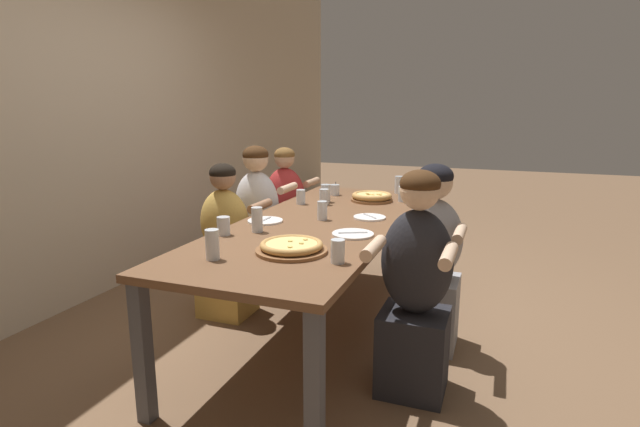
{
  "coord_description": "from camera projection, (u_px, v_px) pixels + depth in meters",
  "views": [
    {
      "loc": [
        -2.91,
        -1.08,
        1.48
      ],
      "look_at": [
        0.0,
        0.0,
        0.79
      ],
      "focal_mm": 28.0,
      "sensor_mm": 36.0,
      "label": 1
    }
  ],
  "objects": [
    {
      "name": "diner_near_midleft",
      "position": [
        415.0,
        294.0,
        2.52
      ],
      "size": [
        0.51,
        0.4,
        1.17
      ],
      "rotation": [
        0.0,
        0.0,
        1.57
      ],
      "color": "#232328",
      "rests_on": "ground"
    },
    {
      "name": "diner_far_right",
      "position": [
        286.0,
        216.0,
        4.42
      ],
      "size": [
        0.51,
        0.4,
        1.11
      ],
      "rotation": [
        0.0,
        0.0,
        -1.57
      ],
      "color": "#B22D2D",
      "rests_on": "ground"
    },
    {
      "name": "pizza_board_main",
      "position": [
        292.0,
        247.0,
        2.52
      ],
      "size": [
        0.37,
        0.37,
        0.06
      ],
      "color": "brown",
      "rests_on": "dining_table"
    },
    {
      "name": "empty_plate_b",
      "position": [
        370.0,
        217.0,
        3.26
      ],
      "size": [
        0.21,
        0.21,
        0.02
      ],
      "color": "white",
      "rests_on": "dining_table"
    },
    {
      "name": "drinking_glass_g",
      "position": [
        301.0,
        198.0,
        3.71
      ],
      "size": [
        0.07,
        0.07,
        0.11
      ],
      "color": "silver",
      "rests_on": "dining_table"
    },
    {
      "name": "drinking_glass_a",
      "position": [
        399.0,
        186.0,
        4.16
      ],
      "size": [
        0.07,
        0.07,
        0.14
      ],
      "color": "silver",
      "rests_on": "dining_table"
    },
    {
      "name": "empty_plate_c",
      "position": [
        265.0,
        221.0,
        3.17
      ],
      "size": [
        0.22,
        0.22,
        0.02
      ],
      "color": "white",
      "rests_on": "dining_table"
    },
    {
      "name": "drinking_glass_d",
      "position": [
        257.0,
        221.0,
        2.91
      ],
      "size": [
        0.07,
        0.07,
        0.15
      ],
      "color": "silver",
      "rests_on": "dining_table"
    },
    {
      "name": "empty_plate_a",
      "position": [
        353.0,
        234.0,
        2.85
      ],
      "size": [
        0.24,
        0.24,
        0.02
      ],
      "color": "white",
      "rests_on": "dining_table"
    },
    {
      "name": "cocktail_glass_blue",
      "position": [
        335.0,
        190.0,
        4.08
      ],
      "size": [
        0.08,
        0.08,
        0.11
      ],
      "color": "silver",
      "rests_on": "dining_table"
    },
    {
      "name": "drinking_glass_e",
      "position": [
        224.0,
        227.0,
        2.84
      ],
      "size": [
        0.07,
        0.07,
        0.11
      ],
      "color": "silver",
      "rests_on": "dining_table"
    },
    {
      "name": "drinking_glass_i",
      "position": [
        326.0,
        193.0,
        3.79
      ],
      "size": [
        0.07,
        0.07,
        0.14
      ],
      "color": "silver",
      "rests_on": "dining_table"
    },
    {
      "name": "drinking_glass_b",
      "position": [
        403.0,
        195.0,
        3.81
      ],
      "size": [
        0.07,
        0.07,
        0.12
      ],
      "color": "silver",
      "rests_on": "dining_table"
    },
    {
      "name": "drinking_glass_f",
      "position": [
        324.0,
        198.0,
        3.69
      ],
      "size": [
        0.07,
        0.07,
        0.12
      ],
      "color": "silver",
      "rests_on": "dining_table"
    },
    {
      "name": "drinking_glass_c",
      "position": [
        212.0,
        245.0,
        2.39
      ],
      "size": [
        0.07,
        0.07,
        0.15
      ],
      "color": "silver",
      "rests_on": "dining_table"
    },
    {
      "name": "restaurant_back_panel",
      "position": [
        79.0,
        86.0,
        3.64
      ],
      "size": [
        10.0,
        0.06,
        3.2
      ],
      "primitive_type": "cube",
      "color": "beige",
      "rests_on": "ground"
    },
    {
      "name": "ground_plane",
      "position": [
        320.0,
        329.0,
        3.35
      ],
      "size": [
        18.0,
        18.0,
        0.0
      ],
      "primitive_type": "plane",
      "color": "brown",
      "rests_on": "ground"
    },
    {
      "name": "pizza_board_second",
      "position": [
        372.0,
        197.0,
        3.83
      ],
      "size": [
        0.32,
        0.32,
        0.06
      ],
      "color": "brown",
      "rests_on": "dining_table"
    },
    {
      "name": "dining_table",
      "position": [
        320.0,
        231.0,
        3.2
      ],
      "size": [
        2.54,
        0.97,
        0.74
      ],
      "color": "brown",
      "rests_on": "ground"
    },
    {
      "name": "diner_far_midright",
      "position": [
        258.0,
        226.0,
        3.92
      ],
      "size": [
        0.51,
        0.4,
        1.17
      ],
      "rotation": [
        0.0,
        0.0,
        -1.57
      ],
      "color": "silver",
      "rests_on": "ground"
    },
    {
      "name": "diner_near_center",
      "position": [
        431.0,
        264.0,
        3.02
      ],
      "size": [
        0.51,
        0.4,
        1.14
      ],
      "rotation": [
        0.0,
        0.0,
        1.57
      ],
      "color": "#99999E",
      "rests_on": "ground"
    },
    {
      "name": "diner_far_center",
      "position": [
        226.0,
        248.0,
        3.49
      ],
      "size": [
        0.51,
        0.4,
        1.08
      ],
      "rotation": [
        0.0,
        0.0,
        -1.57
      ],
      "color": "gold",
      "rests_on": "ground"
    },
    {
      "name": "drinking_glass_h",
      "position": [
        323.0,
        212.0,
        3.21
      ],
      "size": [
        0.06,
        0.06,
        0.12
      ],
      "color": "silver",
      "rests_on": "dining_table"
    },
    {
      "name": "drinking_glass_j",
      "position": [
        338.0,
        253.0,
        2.34
      ],
      "size": [
        0.07,
        0.07,
        0.11
      ],
      "color": "silver",
      "rests_on": "dining_table"
    }
  ]
}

